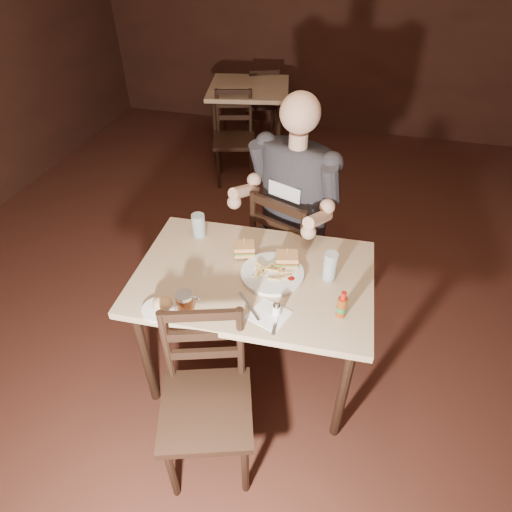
% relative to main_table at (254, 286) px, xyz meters
% --- Properties ---
extents(room_shell, '(7.00, 7.00, 7.00)m').
position_rel_main_table_xyz_m(room_shell, '(0.22, 0.24, 0.71)').
color(room_shell, black).
rests_on(room_shell, ground).
extents(main_table, '(1.22, 0.84, 0.77)m').
position_rel_main_table_xyz_m(main_table, '(0.00, 0.00, 0.00)').
color(main_table, tan).
rests_on(main_table, ground).
extents(bg_table, '(0.94, 0.94, 0.77)m').
position_rel_main_table_xyz_m(bg_table, '(-0.78, 2.74, -0.01)').
color(bg_table, tan).
rests_on(bg_table, ground).
extents(chair_far, '(0.57, 0.59, 0.93)m').
position_rel_main_table_xyz_m(chair_far, '(0.09, 0.63, -0.22)').
color(chair_far, black).
rests_on(chair_far, ground).
extents(chair_near, '(0.53, 0.56, 0.89)m').
position_rel_main_table_xyz_m(chair_near, '(-0.07, -0.58, -0.24)').
color(chair_near, black).
rests_on(chair_near, ground).
extents(bg_chair_far, '(0.51, 0.53, 0.82)m').
position_rel_main_table_xyz_m(bg_chair_far, '(-0.78, 3.29, -0.27)').
color(bg_chair_far, black).
rests_on(bg_chair_far, ground).
extents(bg_chair_near, '(0.50, 0.53, 0.86)m').
position_rel_main_table_xyz_m(bg_chair_near, '(-0.78, 2.19, -0.26)').
color(bg_chair_near, black).
rests_on(bg_chair_near, ground).
extents(diner, '(0.70, 0.63, 1.00)m').
position_rel_main_table_xyz_m(diner, '(0.07, 0.58, 0.29)').
color(diner, '#313035').
rests_on(diner, chair_far).
extents(dinner_plate, '(0.32, 0.32, 0.02)m').
position_rel_main_table_xyz_m(dinner_plate, '(0.09, 0.02, 0.09)').
color(dinner_plate, white).
rests_on(dinner_plate, main_table).
extents(sandwich_left, '(0.13, 0.11, 0.09)m').
position_rel_main_table_xyz_m(sandwich_left, '(-0.08, 0.13, 0.15)').
color(sandwich_left, tan).
rests_on(sandwich_left, dinner_plate).
extents(sandwich_right, '(0.13, 0.11, 0.10)m').
position_rel_main_table_xyz_m(sandwich_right, '(0.15, 0.10, 0.15)').
color(sandwich_right, tan).
rests_on(sandwich_right, dinner_plate).
extents(fries_pile, '(0.23, 0.17, 0.04)m').
position_rel_main_table_xyz_m(fries_pile, '(0.09, 0.00, 0.12)').
color(fries_pile, '#EDC16F').
rests_on(fries_pile, dinner_plate).
extents(ketchup_dollop, '(0.04, 0.04, 0.01)m').
position_rel_main_table_xyz_m(ketchup_dollop, '(0.19, -0.01, 0.11)').
color(ketchup_dollop, maroon).
rests_on(ketchup_dollop, dinner_plate).
extents(glass_left, '(0.08, 0.08, 0.13)m').
position_rel_main_table_xyz_m(glass_left, '(-0.38, 0.24, 0.15)').
color(glass_left, silver).
rests_on(glass_left, main_table).
extents(glass_right, '(0.07, 0.07, 0.15)m').
position_rel_main_table_xyz_m(glass_right, '(0.37, 0.07, 0.16)').
color(glass_right, silver).
rests_on(glass_right, main_table).
extents(hot_sauce, '(0.05, 0.05, 0.14)m').
position_rel_main_table_xyz_m(hot_sauce, '(0.45, -0.16, 0.15)').
color(hot_sauce, maroon).
rests_on(hot_sauce, main_table).
extents(salt_shaker, '(0.04, 0.04, 0.07)m').
position_rel_main_table_xyz_m(salt_shaker, '(0.17, -0.24, 0.12)').
color(salt_shaker, white).
rests_on(salt_shaker, main_table).
extents(syrup_dispenser, '(0.08, 0.08, 0.10)m').
position_rel_main_table_xyz_m(syrup_dispenser, '(-0.24, -0.31, 0.13)').
color(syrup_dispenser, maroon).
rests_on(syrup_dispenser, main_table).
extents(napkin, '(0.21, 0.20, 0.00)m').
position_rel_main_table_xyz_m(napkin, '(0.14, -0.25, 0.08)').
color(napkin, white).
rests_on(napkin, main_table).
extents(knife, '(0.14, 0.16, 0.00)m').
position_rel_main_table_xyz_m(knife, '(0.04, -0.22, 0.09)').
color(knife, silver).
rests_on(knife, napkin).
extents(fork, '(0.02, 0.18, 0.01)m').
position_rel_main_table_xyz_m(fork, '(0.18, -0.27, 0.09)').
color(fork, silver).
rests_on(fork, napkin).
extents(side_plate, '(0.16, 0.16, 0.01)m').
position_rel_main_table_xyz_m(side_plate, '(-0.35, -0.35, 0.09)').
color(side_plate, white).
rests_on(side_plate, main_table).
extents(bread_roll, '(0.10, 0.08, 0.06)m').
position_rel_main_table_xyz_m(bread_roll, '(-0.34, -0.33, 0.12)').
color(bread_roll, tan).
rests_on(bread_roll, side_plate).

